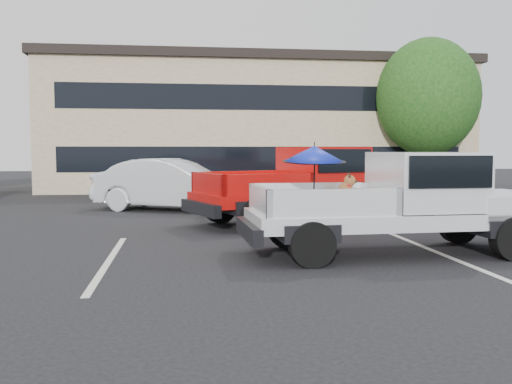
# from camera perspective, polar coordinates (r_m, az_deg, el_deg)

# --- Properties ---
(ground) EXTENTS (90.00, 90.00, 0.00)m
(ground) POSITION_cam_1_polar(r_m,az_deg,el_deg) (8.41, 4.73, -8.99)
(ground) COLOR black
(ground) RESTS_ON ground
(stripe_left) EXTENTS (0.12, 5.00, 0.01)m
(stripe_left) POSITION_cam_1_polar(r_m,az_deg,el_deg) (10.26, -14.49, -6.67)
(stripe_left) COLOR silver
(stripe_left) RESTS_ON ground
(stripe_right) EXTENTS (0.12, 5.00, 0.01)m
(stripe_right) POSITION_cam_1_polar(r_m,az_deg,el_deg) (11.23, 17.73, -5.79)
(stripe_right) COLOR silver
(stripe_right) RESTS_ON ground
(motel_building) EXTENTS (20.40, 8.40, 6.30)m
(motel_building) POSITION_cam_1_polar(r_m,az_deg,el_deg) (29.25, -0.10, 6.80)
(motel_building) COLOR tan
(motel_building) RESTS_ON ground
(tree_right) EXTENTS (4.46, 4.46, 6.78)m
(tree_right) POSITION_cam_1_polar(r_m,az_deg,el_deg) (26.39, 16.81, 9.07)
(tree_right) COLOR #332114
(tree_right) RESTS_ON ground
(tree_back) EXTENTS (4.68, 4.68, 7.11)m
(tree_back) POSITION_cam_1_polar(r_m,az_deg,el_deg) (33.01, 6.20, 8.59)
(tree_back) COLOR #332114
(tree_back) RESTS_ON ground
(silver_pickup) EXTENTS (5.76, 2.28, 2.06)m
(silver_pickup) POSITION_cam_1_polar(r_m,az_deg,el_deg) (10.89, 15.37, -0.48)
(silver_pickup) COLOR black
(silver_pickup) RESTS_ON ground
(red_pickup) EXTENTS (6.38, 4.03, 1.99)m
(red_pickup) POSITION_cam_1_polar(r_m,az_deg,el_deg) (15.16, 6.09, 1.09)
(red_pickup) COLOR black
(red_pickup) RESTS_ON ground
(silver_sedan) EXTENTS (5.23, 3.63, 1.64)m
(silver_sedan) POSITION_cam_1_polar(r_m,az_deg,el_deg) (18.12, -8.32, 0.73)
(silver_sedan) COLOR silver
(silver_sedan) RESTS_ON ground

